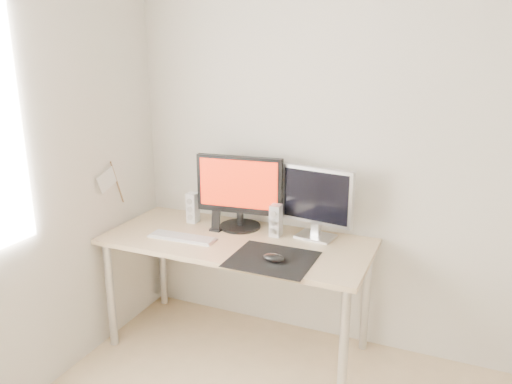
% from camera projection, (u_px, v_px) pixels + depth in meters
% --- Properties ---
extents(wall_back, '(3.50, 0.00, 3.50)m').
position_uv_depth(wall_back, '(412.00, 155.00, 2.82)').
color(wall_back, silver).
rests_on(wall_back, ground).
extents(mousepad, '(0.45, 0.40, 0.00)m').
position_uv_depth(mousepad, '(272.00, 259.00, 2.70)').
color(mousepad, black).
rests_on(mousepad, desk).
extents(mouse, '(0.12, 0.07, 0.04)m').
position_uv_depth(mouse, '(274.00, 258.00, 2.66)').
color(mouse, black).
rests_on(mouse, mousepad).
extents(desk, '(1.60, 0.70, 0.73)m').
position_uv_depth(desk, '(237.00, 251.00, 3.01)').
color(desk, '#D1B587').
rests_on(desk, ground).
extents(main_monitor, '(0.55, 0.28, 0.47)m').
position_uv_depth(main_monitor, '(239.00, 190.00, 3.10)').
color(main_monitor, black).
rests_on(main_monitor, desk).
extents(second_monitor, '(0.45, 0.19, 0.43)m').
position_uv_depth(second_monitor, '(317.00, 200.00, 2.95)').
color(second_monitor, silver).
rests_on(second_monitor, desk).
extents(speaker_left, '(0.06, 0.08, 0.20)m').
position_uv_depth(speaker_left, '(193.00, 208.00, 3.25)').
color(speaker_left, white).
rests_on(speaker_left, desk).
extents(speaker_right, '(0.06, 0.08, 0.20)m').
position_uv_depth(speaker_right, '(276.00, 221.00, 3.01)').
color(speaker_right, silver).
rests_on(speaker_right, desk).
extents(keyboard, '(0.42, 0.13, 0.02)m').
position_uv_depth(keyboard, '(182.00, 237.00, 3.00)').
color(keyboard, silver).
rests_on(keyboard, desk).
extents(phone_dock, '(0.07, 0.06, 0.13)m').
position_uv_depth(phone_dock, '(216.00, 225.00, 3.12)').
color(phone_dock, black).
rests_on(phone_dock, desk).
extents(pennant, '(0.01, 0.23, 0.29)m').
position_uv_depth(pennant, '(110.00, 180.00, 3.07)').
color(pennant, '#A57F54').
rests_on(pennant, wall_left).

